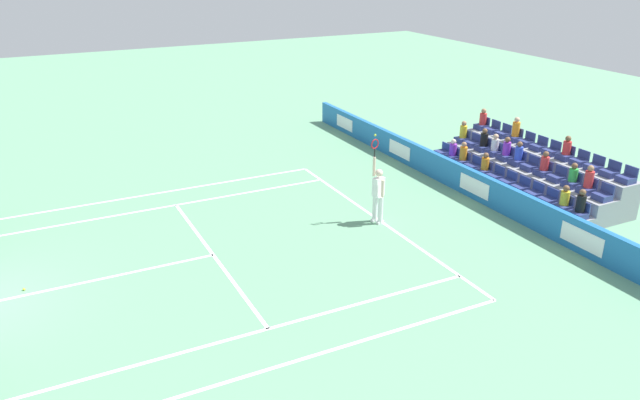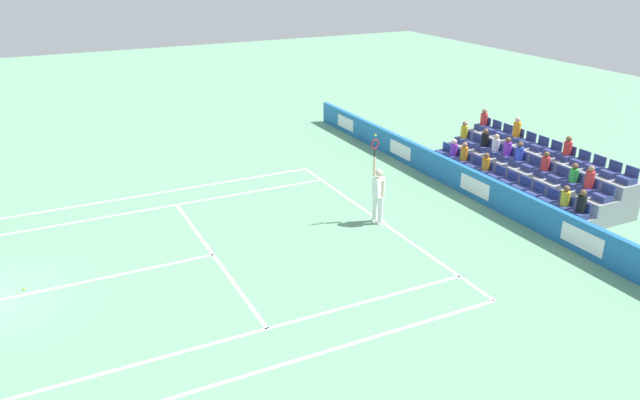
# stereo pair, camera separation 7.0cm
# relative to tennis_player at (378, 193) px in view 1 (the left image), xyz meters

# --- Properties ---
(line_baseline) EXTENTS (10.97, 0.10, 0.01)m
(line_baseline) POSITION_rel_tennis_player_xyz_m (0.14, -0.13, -0.99)
(line_baseline) COLOR white
(line_baseline) RESTS_ON ground
(line_service) EXTENTS (8.23, 0.10, 0.01)m
(line_service) POSITION_rel_tennis_player_xyz_m (0.14, 5.36, -0.99)
(line_service) COLOR white
(line_service) RESTS_ON ground
(line_centre_service) EXTENTS (0.10, 6.40, 0.01)m
(line_centre_service) POSITION_rel_tennis_player_xyz_m (0.14, 8.56, -0.99)
(line_centre_service) COLOR white
(line_centre_service) RESTS_ON ground
(line_singles_sideline_left) EXTENTS (0.10, 11.89, 0.01)m
(line_singles_sideline_left) POSITION_rel_tennis_player_xyz_m (4.25, 5.81, -0.99)
(line_singles_sideline_left) COLOR white
(line_singles_sideline_left) RESTS_ON ground
(line_singles_sideline_right) EXTENTS (0.10, 11.89, 0.01)m
(line_singles_sideline_right) POSITION_rel_tennis_player_xyz_m (-3.98, 5.81, -0.99)
(line_singles_sideline_right) COLOR white
(line_singles_sideline_right) RESTS_ON ground
(line_doubles_sideline_left) EXTENTS (0.10, 11.89, 0.01)m
(line_doubles_sideline_left) POSITION_rel_tennis_player_xyz_m (5.62, 5.81, -0.99)
(line_doubles_sideline_left) COLOR white
(line_doubles_sideline_left) RESTS_ON ground
(line_doubles_sideline_right) EXTENTS (0.10, 11.89, 0.01)m
(line_doubles_sideline_right) POSITION_rel_tennis_player_xyz_m (-5.35, 5.81, -0.99)
(line_doubles_sideline_right) COLOR white
(line_doubles_sideline_right) RESTS_ON ground
(line_centre_mark) EXTENTS (0.10, 0.20, 0.01)m
(line_centre_mark) POSITION_rel_tennis_player_xyz_m (0.14, -0.03, -0.99)
(line_centre_mark) COLOR white
(line_centre_mark) RESTS_ON ground
(sponsor_barrier) EXTENTS (23.15, 0.22, 0.98)m
(sponsor_barrier) POSITION_rel_tennis_player_xyz_m (0.14, -4.08, -0.50)
(sponsor_barrier) COLOR #1E66AD
(sponsor_barrier) RESTS_ON ground
(tennis_player) EXTENTS (0.54, 0.41, 2.85)m
(tennis_player) POSITION_rel_tennis_player_xyz_m (0.00, 0.00, 0.00)
(tennis_player) COLOR white
(tennis_player) RESTS_ON ground
(stadium_stand) EXTENTS (7.44, 2.85, 2.20)m
(stadium_stand) POSITION_rel_tennis_player_xyz_m (0.15, -6.38, -0.43)
(stadium_stand) COLOR gray
(stadium_stand) RESTS_ON ground
(loose_tennis_ball) EXTENTS (0.07, 0.07, 0.07)m
(loose_tennis_ball) POSITION_rel_tennis_player_xyz_m (0.41, 10.26, -0.96)
(loose_tennis_ball) COLOR #D1E533
(loose_tennis_ball) RESTS_ON ground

